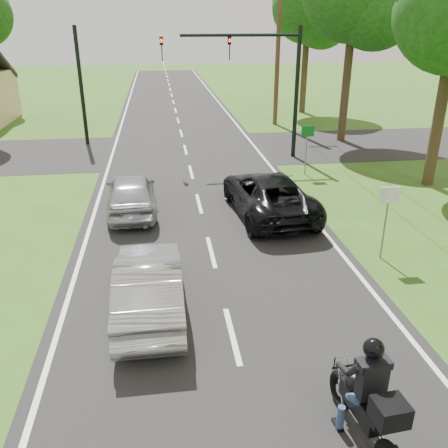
{
  "coord_description": "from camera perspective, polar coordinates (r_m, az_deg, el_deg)",
  "views": [
    {
      "loc": [
        -1.31,
        -8.22,
        6.15
      ],
      "look_at": [
        0.24,
        3.0,
        1.3
      ],
      "focal_mm": 38.0,
      "sensor_mm": 36.0,
      "label": 1
    }
  ],
  "objects": [
    {
      "name": "sign_green",
      "position": [
        20.69,
        9.98,
        10.12
      ],
      "size": [
        0.55,
        0.07,
        2.12
      ],
      "color": "slate",
      "rests_on": "ground"
    },
    {
      "name": "silver_sedan",
      "position": [
        10.87,
        -9.01,
        -7.24
      ],
      "size": [
        1.47,
        4.17,
        1.37
      ],
      "primitive_type": "imported",
      "rotation": [
        0.0,
        0.0,
        3.15
      ],
      "color": "#AEAEB3",
      "rests_on": "road"
    },
    {
      "name": "traffic_signal",
      "position": [
        22.79,
        4.16,
        18.05
      ],
      "size": [
        6.38,
        0.44,
        6.0
      ],
      "color": "black",
      "rests_on": "ground"
    },
    {
      "name": "silver_suv",
      "position": [
        16.67,
        -11.1,
        3.68
      ],
      "size": [
        1.82,
        4.15,
        1.39
      ],
      "primitive_type": "imported",
      "rotation": [
        0.0,
        0.0,
        3.18
      ],
      "color": "#A8AAB0",
      "rests_on": "road"
    },
    {
      "name": "dark_suv",
      "position": [
        16.28,
        5.35,
        3.6
      ],
      "size": [
        2.74,
        5.28,
        1.42
      ],
      "primitive_type": "imported",
      "rotation": [
        0.0,
        0.0,
        3.22
      ],
      "color": "black",
      "rests_on": "road"
    },
    {
      "name": "utility_pole_far",
      "position": [
        31.16,
        6.54,
        21.08
      ],
      "size": [
        1.6,
        0.28,
        10.0
      ],
      "color": "brown",
      "rests_on": "ground"
    },
    {
      "name": "signal_pole_far",
      "position": [
        26.69,
        -16.8,
        15.47
      ],
      "size": [
        0.2,
        0.2,
        6.0
      ],
      "primitive_type": "cylinder",
      "color": "black",
      "rests_on": "ground"
    },
    {
      "name": "cross_road",
      "position": [
        25.02,
        -4.66,
        8.88
      ],
      "size": [
        60.0,
        7.0,
        0.01
      ],
      "primitive_type": "cube",
      "color": "black",
      "rests_on": "ground"
    },
    {
      "name": "ground",
      "position": [
        10.35,
        1.0,
        -13.28
      ],
      "size": [
        140.0,
        140.0,
        0.0
      ],
      "primitive_type": "plane",
      "color": "#365317",
      "rests_on": "ground"
    },
    {
      "name": "tree_row_e",
      "position": [
        35.68,
        10.68,
        23.92
      ],
      "size": [
        5.28,
        5.12,
        9.61
      ],
      "color": "#332316",
      "rests_on": "ground"
    },
    {
      "name": "motorcycle_rider",
      "position": [
        7.99,
        17.03,
        -20.31
      ],
      "size": [
        0.67,
        2.3,
        1.98
      ],
      "rotation": [
        0.0,
        0.0,
        0.09
      ],
      "color": "black",
      "rests_on": "ground"
    },
    {
      "name": "road",
      "position": [
        19.27,
        -3.55,
        4.54
      ],
      "size": [
        8.0,
        100.0,
        0.01
      ],
      "primitive_type": "cube",
      "color": "black",
      "rests_on": "ground"
    },
    {
      "name": "sign_white",
      "position": [
        13.5,
        19.14,
        2.15
      ],
      "size": [
        0.55,
        0.07,
        2.12
      ],
      "color": "slate",
      "rests_on": "ground"
    }
  ]
}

